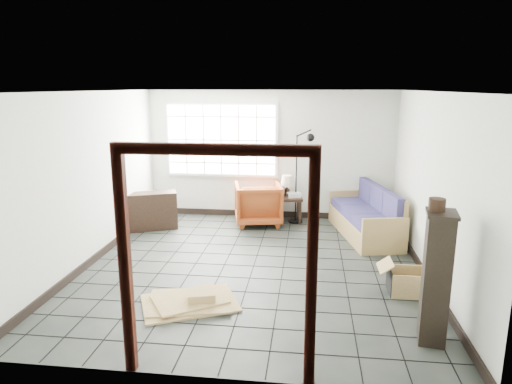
# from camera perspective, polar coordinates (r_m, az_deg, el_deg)

# --- Properties ---
(ground) EXTENTS (5.50, 5.50, 0.00)m
(ground) POSITION_cam_1_polar(r_m,az_deg,el_deg) (7.02, -0.29, -9.25)
(ground) COLOR black
(ground) RESTS_ON ground
(room_shell) EXTENTS (5.02, 5.52, 2.61)m
(room_shell) POSITION_cam_1_polar(r_m,az_deg,el_deg) (6.60, -0.28, 4.46)
(room_shell) COLOR beige
(room_shell) RESTS_ON ground
(window_panel) EXTENTS (2.32, 0.08, 1.52)m
(window_panel) POSITION_cam_1_polar(r_m,az_deg,el_deg) (9.38, -4.34, 6.51)
(window_panel) COLOR silver
(window_panel) RESTS_ON ground
(doorway_trim) EXTENTS (1.80, 0.08, 2.20)m
(doorway_trim) POSITION_cam_1_polar(r_m,az_deg,el_deg) (4.04, -5.10, -5.55)
(doorway_trim) COLOR #36130C
(doorway_trim) RESTS_ON ground
(futon_sofa) EXTENTS (1.20, 2.16, 0.91)m
(futon_sofa) POSITION_cam_1_polar(r_m,az_deg,el_deg) (8.56, 13.79, -3.18)
(futon_sofa) COLOR olive
(futon_sofa) RESTS_ON ground
(armchair) EXTENTS (1.03, 0.99, 0.91)m
(armchair) POSITION_cam_1_polar(r_m,az_deg,el_deg) (8.98, 0.26, -1.20)
(armchair) COLOR brown
(armchair) RESTS_ON ground
(side_table) EXTENTS (0.54, 0.54, 0.52)m
(side_table) POSITION_cam_1_polar(r_m,az_deg,el_deg) (9.13, 4.23, -1.13)
(side_table) COLOR black
(side_table) RESTS_ON ground
(table_lamp) EXTENTS (0.29, 0.29, 0.42)m
(table_lamp) POSITION_cam_1_polar(r_m,az_deg,el_deg) (9.09, 3.93, 1.30)
(table_lamp) COLOR black
(table_lamp) RESTS_ON side_table
(projector) EXTENTS (0.31, 0.28, 0.09)m
(projector) POSITION_cam_1_polar(r_m,az_deg,el_deg) (9.07, 4.70, -0.34)
(projector) COLOR silver
(projector) RESTS_ON side_table
(floor_lamp) EXTENTS (0.49, 0.36, 1.87)m
(floor_lamp) POSITION_cam_1_polar(r_m,az_deg,el_deg) (8.94, 5.85, 2.27)
(floor_lamp) COLOR black
(floor_lamp) RESTS_ON ground
(console_shelf) EXTENTS (0.98, 0.68, 0.71)m
(console_shelf) POSITION_cam_1_polar(r_m,az_deg,el_deg) (8.90, -12.84, -2.31)
(console_shelf) COLOR black
(console_shelf) RESTS_ON ground
(tall_shelf) EXTENTS (0.36, 0.43, 1.43)m
(tall_shelf) POSITION_cam_1_polar(r_m,az_deg,el_deg) (5.19, 21.60, -9.84)
(tall_shelf) COLOR black
(tall_shelf) RESTS_ON ground
(pot) EXTENTS (0.20, 0.20, 0.13)m
(pot) POSITION_cam_1_polar(r_m,az_deg,el_deg) (4.99, 21.69, -1.46)
(pot) COLOR black
(pot) RESTS_ON tall_shelf
(open_box) EXTENTS (0.79, 0.40, 0.45)m
(open_box) POSITION_cam_1_polar(r_m,az_deg,el_deg) (6.43, 18.44, -10.58)
(open_box) COLOR olive
(open_box) RESTS_ON ground
(cardboard_pile) EXTENTS (1.38, 1.22, 0.17)m
(cardboard_pile) POSITION_cam_1_polar(r_m,az_deg,el_deg) (5.94, -8.09, -13.29)
(cardboard_pile) COLOR olive
(cardboard_pile) RESTS_ON ground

